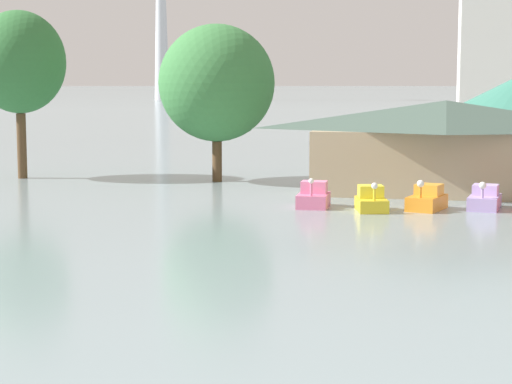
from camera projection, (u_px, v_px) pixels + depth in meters
pedal_boat_pink at (314, 197)px, 48.66m from camera, size 1.61×2.40×1.66m
pedal_boat_yellow at (371, 201)px, 47.24m from camera, size 1.96×2.66×1.59m
pedal_boat_orange at (427, 199)px, 47.69m from camera, size 2.22×2.97×1.67m
pedal_boat_lavender at (485, 199)px, 47.98m from camera, size 1.92×2.97×1.56m
boathouse at (445, 145)px, 53.85m from camera, size 16.63×6.58×5.56m
shoreline_tree_tall_left at (19, 62)px, 62.07m from camera, size 6.32×6.32×11.46m
shoreline_tree_mid at (217, 83)px, 60.26m from camera, size 7.69×7.69×10.42m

